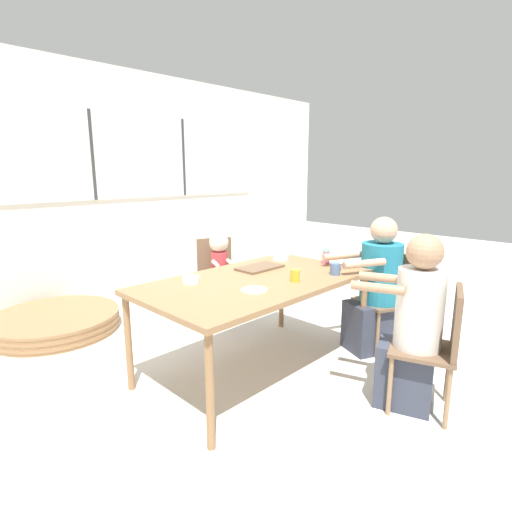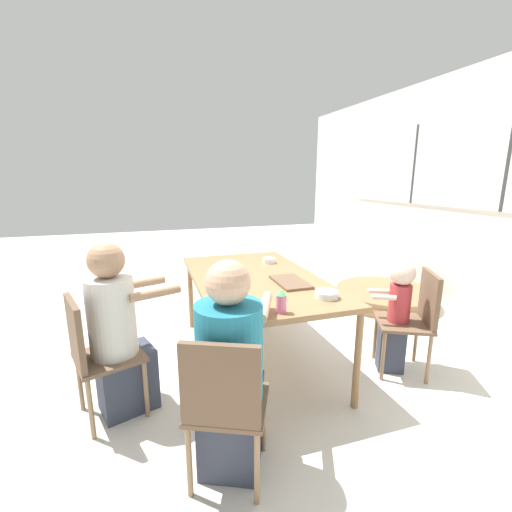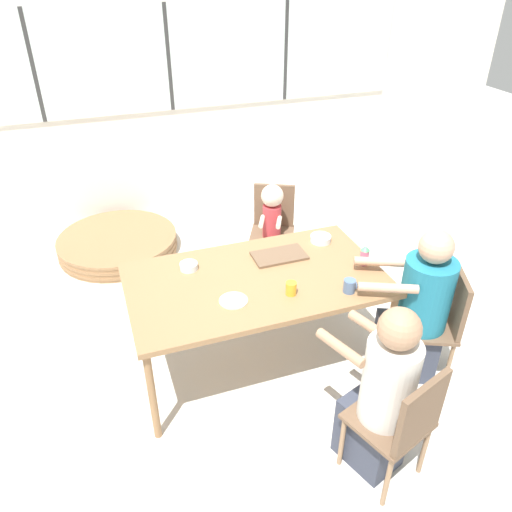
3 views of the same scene
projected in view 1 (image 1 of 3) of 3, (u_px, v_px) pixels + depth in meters
The scene contains 17 objects.
ground_plane at pixel (256, 370), 3.22m from camera, with size 16.00×16.00×0.00m, color beige.
wall_back_with_windows at pixel (93, 183), 4.78m from camera, with size 8.40×0.08×2.80m.
dining_table at pixel (256, 286), 3.07m from camera, with size 1.78×1.02×0.76m.
chair_for_woman_green_shirt at pixel (439, 340), 2.56m from camera, with size 0.51×0.51×0.86m.
chair_for_man_blue_shirt at pixel (392, 292), 3.57m from camera, with size 0.53×0.53×0.86m.
chair_for_toddler at pixel (217, 271), 4.31m from camera, with size 0.54×0.54×0.86m.
person_woman_green_shirt at pixel (413, 330), 2.62m from camera, with size 0.46×0.61×1.19m.
person_man_blue_shirt at pixel (376, 292), 3.51m from camera, with size 0.72×0.58×1.19m.
person_toddler at pixel (220, 275), 4.18m from camera, with size 0.29×0.35×0.95m.
food_tray_dark at pixel (260, 268), 3.37m from camera, with size 0.39×0.22×0.02m.
coffee_mug at pixel (335, 269), 3.17m from camera, with size 0.09×0.08×0.09m.
sippy_cup at pixel (326, 255), 3.54m from camera, with size 0.07×0.07×0.15m.
juice_glass at pixel (295, 275), 2.98m from camera, with size 0.07×0.07×0.09m.
bowl_white_shallow at pixel (191, 280), 2.94m from camera, with size 0.13×0.13×0.05m.
bowl_cereal at pixel (281, 257), 3.71m from camera, with size 0.16×0.16×0.05m.
plate_tortillas at pixel (254, 290), 2.75m from camera, with size 0.19×0.19×0.01m.
folded_table_stack at pixel (56, 322), 3.99m from camera, with size 1.22×1.22×0.18m.
Camera 1 is at (-2.11, -2.06, 1.58)m, focal length 28.00 mm.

